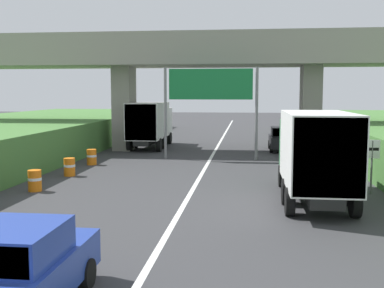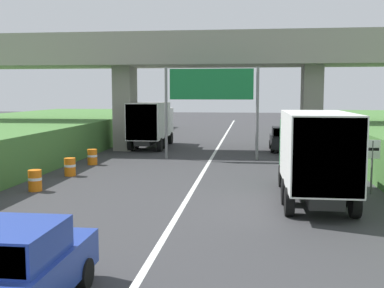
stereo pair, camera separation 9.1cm
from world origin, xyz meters
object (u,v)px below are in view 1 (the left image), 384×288
Objects in this scene: truck_green at (314,151)px; construction_barrel_2 at (35,180)px; overhead_highway_sign at (211,91)px; speed_limit_sign at (372,158)px; car_black at (282,139)px; construction_barrel_4 at (92,157)px; construction_barrel_3 at (69,167)px; truck_white at (151,122)px; car_blue at (19,270)px.

construction_barrel_2 is at bearing 177.14° from truck_green.
speed_limit_sign is at bearing -52.08° from overhead_highway_sign.
construction_barrel_4 is (-11.43, -8.10, -0.40)m from car_black.
truck_green is 8.11× the size of construction_barrel_2.
car_black is at bearing 90.15° from truck_green.
speed_limit_sign is at bearing -10.53° from construction_barrel_3.
truck_green is 1.78× the size of car_black.
car_black reaches higher than construction_barrel_2.
car_black is (4.79, 4.94, -3.42)m from overhead_highway_sign.
overhead_highway_sign is 13.10m from construction_barrel_2.
overhead_highway_sign is 7.68m from car_black.
truck_white is 1.78× the size of car_blue.
truck_white is 16.52m from construction_barrel_2.
construction_barrel_4 is at bearing 104.71° from car_blue.
overhead_highway_sign is at bearing 46.65° from construction_barrel_3.
speed_limit_sign is 15.10m from car_blue.
truck_white is (-5.00, 5.72, -2.34)m from overhead_highway_sign.
truck_white reaches higher than construction_barrel_4.
car_blue is 11.77m from construction_barrel_2.
car_blue is 4.56× the size of construction_barrel_4.
car_blue is (3.14, -27.14, -1.08)m from truck_white.
overhead_highway_sign is at bearing -134.14° from car_black.
construction_barrel_2 is (-4.75, 10.76, -0.40)m from car_blue.
car_blue reaches higher than construction_barrel_4.
speed_limit_sign is 14.20m from construction_barrel_3.
speed_limit_sign reaches higher than construction_barrel_3.
overhead_highway_sign reaches higher than construction_barrel_3.
construction_barrel_4 is at bearing -100.50° from truck_white.
overhead_highway_sign is at bearing 127.92° from speed_limit_sign.
car_black reaches higher than construction_barrel_4.
car_blue is (-6.64, -26.36, 0.00)m from car_black.
truck_green is 16.20m from car_black.
car_blue is 4.56× the size of construction_barrel_3.
truck_green is at bearing -20.81° from construction_barrel_3.
speed_limit_sign reaches higher than car_blue.
construction_barrel_3 is at bearing -133.68° from car_black.
truck_green is 1.00× the size of truck_white.
overhead_highway_sign reaches higher than speed_limit_sign.
truck_white reaches higher than construction_barrel_2.
speed_limit_sign is 2.48× the size of construction_barrel_2.
car_black reaches higher than construction_barrel_3.
speed_limit_sign is at bearing -50.83° from truck_white.
construction_barrel_2 is at bearing -91.11° from construction_barrel_3.
car_black is 4.56× the size of construction_barrel_2.
speed_limit_sign is 2.48× the size of construction_barrel_4.
truck_white is 9.15m from construction_barrel_4.
speed_limit_sign is at bearing -24.27° from construction_barrel_4.
construction_barrel_4 is (-0.05, 7.49, 0.00)m from construction_barrel_2.
overhead_highway_sign is 1.43× the size of car_blue.
overhead_highway_sign is 12.36m from speed_limit_sign.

